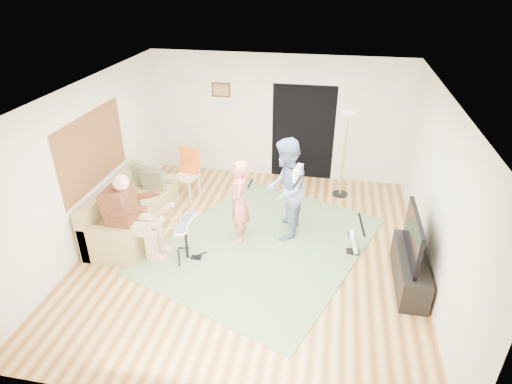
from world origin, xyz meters
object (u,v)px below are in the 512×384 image
(tv_cabinet, at_px, (410,270))
(television, at_px, (413,236))
(guitarist, at_px, (285,190))
(guitar_spare, at_px, (355,242))
(dining_chair, at_px, (187,180))
(torchiere_lamp, at_px, (346,140))
(drum_kit, at_px, (186,242))
(singer, at_px, (239,202))
(sofa, at_px, (129,215))

(tv_cabinet, xyz_separation_m, television, (-0.05, 0.00, 0.60))
(guitarist, xyz_separation_m, television, (1.97, -0.96, -0.06))
(guitar_spare, bearing_deg, dining_chair, 157.71)
(torchiere_lamp, bearing_deg, drum_kit, -132.38)
(television, bearing_deg, guitarist, 154.06)
(guitarist, relative_size, television, 1.54)
(torchiere_lamp, distance_m, television, 2.86)
(drum_kit, height_order, torchiere_lamp, torchiere_lamp)
(dining_chair, relative_size, television, 0.87)
(singer, height_order, guitar_spare, singer)
(television, bearing_deg, torchiere_lamp, 110.72)
(sofa, distance_m, guitarist, 2.86)
(guitarist, xyz_separation_m, torchiere_lamp, (0.97, 1.69, 0.32))
(dining_chair, bearing_deg, television, -13.14)
(television, bearing_deg, singer, 165.96)
(guitar_spare, xyz_separation_m, television, (0.75, -0.63, 0.63))
(drum_kit, height_order, dining_chair, dining_chair)
(sofa, xyz_separation_m, singer, (2.02, 0.06, 0.45))
(torchiere_lamp, bearing_deg, dining_chair, -168.29)
(sofa, distance_m, dining_chair, 1.52)
(drum_kit, distance_m, television, 3.49)
(drum_kit, xyz_separation_m, tv_cabinet, (3.50, 0.03, -0.07))
(sofa, height_order, tv_cabinet, sofa)
(dining_chair, height_order, tv_cabinet, dining_chair)
(guitarist, height_order, television, guitarist)
(drum_kit, relative_size, television, 0.62)
(guitar_spare, xyz_separation_m, dining_chair, (-3.37, 1.38, 0.14))
(singer, bearing_deg, dining_chair, -145.89)
(guitar_spare, distance_m, television, 1.16)
(drum_kit, xyz_separation_m, television, (3.45, 0.03, 0.53))
(sofa, xyz_separation_m, guitarist, (2.77, 0.34, 0.61))
(drum_kit, bearing_deg, guitarist, 33.75)
(guitarist, relative_size, guitar_spare, 2.32)
(drum_kit, height_order, singer, singer)
(sofa, relative_size, tv_cabinet, 1.56)
(guitar_spare, distance_m, dining_chair, 3.65)
(torchiere_lamp, height_order, television, torchiere_lamp)
(drum_kit, distance_m, guitarist, 1.87)
(singer, distance_m, television, 2.81)
(sofa, height_order, television, television)
(torchiere_lamp, xyz_separation_m, dining_chair, (-3.12, -0.65, -0.86))
(torchiere_lamp, bearing_deg, guitar_spare, -82.94)
(sofa, distance_m, television, 4.82)
(guitar_spare, relative_size, television, 0.66)
(guitarist, height_order, dining_chair, guitarist)
(dining_chair, relative_size, tv_cabinet, 0.74)
(guitar_spare, bearing_deg, singer, 178.38)
(guitarist, bearing_deg, dining_chair, -115.00)
(tv_cabinet, bearing_deg, dining_chair, 154.31)
(singer, height_order, television, singer)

